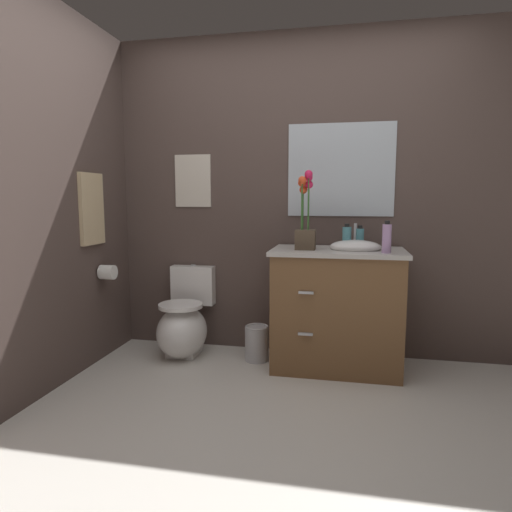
# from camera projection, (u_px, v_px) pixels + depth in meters

# --- Properties ---
(ground_plane) EXTENTS (9.58, 9.58, 0.00)m
(ground_plane) POSITION_uv_depth(u_px,v_px,m) (260.00, 444.00, 2.25)
(ground_plane) COLOR beige
(wall_back) EXTENTS (4.47, 0.05, 2.50)m
(wall_back) POSITION_uv_depth(u_px,v_px,m) (321.00, 197.00, 3.46)
(wall_back) COLOR #4C3D38
(wall_back) RESTS_ON ground_plane
(wall_left) EXTENTS (0.05, 4.00, 2.50)m
(wall_left) POSITION_uv_depth(u_px,v_px,m) (46.00, 196.00, 2.79)
(wall_left) COLOR #4C3D38
(wall_left) RESTS_ON ground_plane
(toilet) EXTENTS (0.38, 0.59, 0.69)m
(toilet) POSITION_uv_depth(u_px,v_px,m) (184.00, 325.00, 3.50)
(toilet) COLOR white
(toilet) RESTS_ON ground_plane
(vanity_cabinet) EXTENTS (0.94, 0.56, 1.05)m
(vanity_cabinet) POSITION_uv_depth(u_px,v_px,m) (337.00, 308.00, 3.21)
(vanity_cabinet) COLOR brown
(vanity_cabinet) RESTS_ON ground_plane
(flower_vase) EXTENTS (0.14, 0.14, 0.56)m
(flower_vase) POSITION_uv_depth(u_px,v_px,m) (306.00, 223.00, 3.14)
(flower_vase) COLOR #4C3D2D
(flower_vase) RESTS_ON vanity_cabinet
(soap_bottle) EXTENTS (0.06, 0.06, 0.18)m
(soap_bottle) POSITION_uv_depth(u_px,v_px,m) (347.00, 237.00, 3.17)
(soap_bottle) COLOR teal
(soap_bottle) RESTS_ON vanity_cabinet
(lotion_bottle) EXTENTS (0.06, 0.06, 0.17)m
(lotion_bottle) POSITION_uv_depth(u_px,v_px,m) (360.00, 238.00, 3.25)
(lotion_bottle) COLOR teal
(lotion_bottle) RESTS_ON vanity_cabinet
(hand_wash_bottle) EXTENTS (0.06, 0.06, 0.22)m
(hand_wash_bottle) POSITION_uv_depth(u_px,v_px,m) (387.00, 238.00, 2.94)
(hand_wash_bottle) COLOR #B28CBF
(hand_wash_bottle) RESTS_ON vanity_cabinet
(trash_bin) EXTENTS (0.18, 0.18, 0.27)m
(trash_bin) POSITION_uv_depth(u_px,v_px,m) (257.00, 343.00, 3.39)
(trash_bin) COLOR #B7B7BC
(trash_bin) RESTS_ON ground_plane
(wall_poster) EXTENTS (0.30, 0.01, 0.42)m
(wall_poster) POSITION_uv_depth(u_px,v_px,m) (193.00, 181.00, 3.62)
(wall_poster) COLOR beige
(wall_mirror) EXTENTS (0.80, 0.01, 0.70)m
(wall_mirror) POSITION_uv_depth(u_px,v_px,m) (341.00, 170.00, 3.37)
(wall_mirror) COLOR #B2BCC6
(hanging_towel) EXTENTS (0.03, 0.28, 0.52)m
(hanging_towel) POSITION_uv_depth(u_px,v_px,m) (92.00, 209.00, 3.23)
(hanging_towel) COLOR tan
(toilet_paper_roll) EXTENTS (0.11, 0.11, 0.11)m
(toilet_paper_roll) POSITION_uv_depth(u_px,v_px,m) (108.00, 272.00, 3.36)
(toilet_paper_roll) COLOR white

